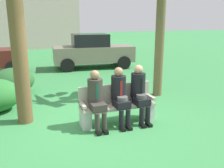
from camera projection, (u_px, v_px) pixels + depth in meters
ground_plane at (104, 122)px, 5.91m from camera, size 80.00×80.00×0.00m
park_bench at (117, 105)px, 5.85m from camera, size 1.77×0.44×0.90m
seated_man_left at (96, 97)px, 5.48m from camera, size 0.34×0.72×1.30m
seated_man_middle at (120, 94)px, 5.66m from camera, size 0.34×0.72×1.33m
seated_man_right at (140, 91)px, 5.83m from camera, size 0.34×0.72×1.35m
shrub_mid_lawn at (13, 81)px, 8.15m from camera, size 1.35×1.24×0.84m
parked_car_far at (93, 51)px, 12.34m from camera, size 4.03×2.00×1.68m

